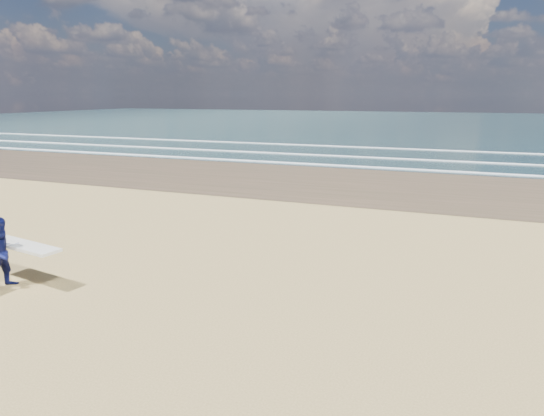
% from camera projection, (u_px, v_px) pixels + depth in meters
% --- Properties ---
extents(surfer_far, '(2.26, 1.25, 1.66)m').
position_uv_depth(surfer_far, '(6.00, 252.00, 11.11)').
color(surfer_far, '#0D124A').
rests_on(surfer_far, ground).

